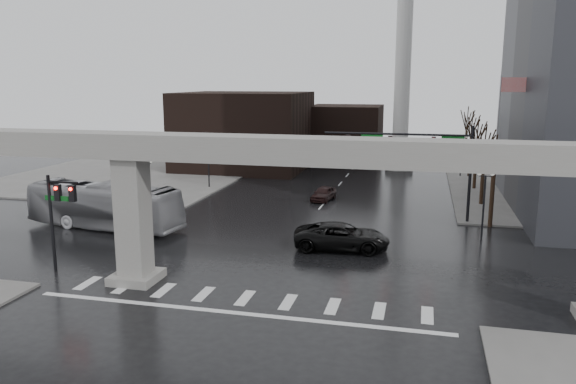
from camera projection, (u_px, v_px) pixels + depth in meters
name	position (u px, v px, depth m)	size (l,w,h in m)	color
ground	(251.00, 291.00, 31.32)	(160.00, 160.00, 0.00)	black
sidewalk_nw	(141.00, 172.00, 71.62)	(28.00, 36.00, 0.15)	slate
elevated_guideway	(272.00, 171.00, 29.67)	(48.00, 2.60, 8.70)	gray
building_far_left	(244.00, 131.00, 73.59)	(16.00, 14.00, 10.00)	black
building_far_mid	(345.00, 134.00, 80.54)	(10.00, 10.00, 8.00)	black
smokestack	(403.00, 66.00, 71.13)	(3.60, 3.60, 30.00)	silver
signal_mast_arm	(423.00, 151.00, 46.00)	(12.12, 0.43, 8.00)	black
signal_left_pole	(58.00, 207.00, 33.83)	(2.30, 0.30, 6.00)	black
flagpole_assembly	(501.00, 129.00, 47.26)	(2.06, 0.12, 12.00)	silver
lamp_right_0	(484.00, 193.00, 40.85)	(1.22, 0.32, 5.11)	black
lamp_right_1	(470.00, 165.00, 54.19)	(1.22, 0.32, 5.11)	black
lamp_right_2	(462.00, 148.00, 67.52)	(1.22, 0.32, 5.11)	black
lamp_left_0	(146.00, 178.00, 47.10)	(1.22, 0.32, 5.11)	black
lamp_left_1	(208.00, 157.00, 60.44)	(1.22, 0.32, 5.11)	black
lamp_left_2	(248.00, 143.00, 73.78)	(1.22, 0.32, 5.11)	black
tree_right_0	(493.00, 193.00, 44.57)	(1.09, 1.58, 7.50)	black
tree_right_1	(483.00, 176.00, 52.18)	(1.09, 1.61, 7.67)	black
tree_right_2	(476.00, 163.00, 59.79)	(1.10, 1.63, 7.85)	black
tree_right_3	(470.00, 153.00, 67.40)	(1.11, 1.66, 8.02)	black
tree_right_4	(466.00, 145.00, 75.01)	(1.12, 1.69, 8.19)	black
pickup_truck	(342.00, 236.00, 38.94)	(3.04, 6.59, 1.83)	black
city_bus	(104.00, 205.00, 44.35)	(3.08, 13.17, 3.67)	#949398
far_car	(324.00, 193.00, 54.80)	(1.64, 4.09, 1.39)	black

